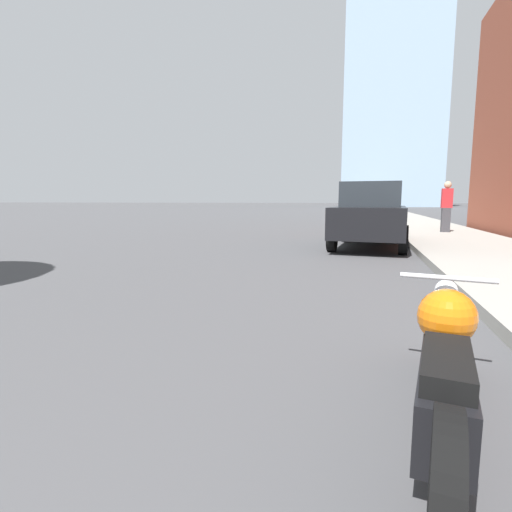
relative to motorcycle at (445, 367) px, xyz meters
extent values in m
cube|color=gray|center=(2.36, 35.05, -0.30)|extent=(3.10, 240.00, 0.15)
cube|color=#8CA5BC|center=(4.87, 88.05, 28.60)|extent=(18.85, 18.85, 57.93)
cylinder|color=black|center=(0.15, 0.82, -0.08)|extent=(0.20, 0.58, 0.57)
cylinder|color=black|center=(-0.16, -0.91, -0.08)|extent=(0.20, 0.58, 0.57)
cube|color=black|center=(-0.01, -0.05, -0.06)|extent=(0.47, 1.36, 0.31)
sphere|color=orange|center=(0.04, 0.22, 0.22)|extent=(0.33, 0.33, 0.33)
cube|color=black|center=(-0.06, -0.33, 0.15)|extent=(0.32, 0.64, 0.10)
sphere|color=silver|center=(0.15, 0.85, 0.25)|extent=(0.16, 0.16, 0.16)
cylinder|color=silver|center=(0.13, 0.72, 0.36)|extent=(0.62, 0.14, 0.04)
cube|color=black|center=(-0.21, 9.01, 0.36)|extent=(2.10, 4.43, 0.76)
cube|color=#23282D|center=(-0.21, 9.01, 1.05)|extent=(1.65, 2.18, 0.63)
cylinder|color=black|center=(-0.93, 10.41, -0.02)|extent=(0.26, 0.71, 0.70)
cylinder|color=black|center=(0.72, 10.27, -0.02)|extent=(0.26, 0.71, 0.70)
cylinder|color=black|center=(-1.15, 7.75, -0.02)|extent=(0.26, 0.71, 0.70)
cylinder|color=black|center=(0.50, 7.62, -0.02)|extent=(0.26, 0.71, 0.70)
cube|color=silver|center=(-0.35, 21.97, 0.32)|extent=(2.24, 4.55, 0.72)
cube|color=#23282D|center=(-0.35, 21.97, 1.00)|extent=(1.77, 2.24, 0.64)
cylinder|color=black|center=(-1.36, 23.27, -0.04)|extent=(0.25, 0.67, 0.66)
cylinder|color=black|center=(0.44, 23.41, -0.04)|extent=(0.25, 0.67, 0.66)
cylinder|color=black|center=(-1.14, 20.54, -0.04)|extent=(0.25, 0.67, 0.66)
cylinder|color=black|center=(0.65, 20.68, -0.04)|extent=(0.25, 0.67, 0.66)
cube|color=#38383D|center=(2.43, 13.19, 0.21)|extent=(0.29, 0.20, 0.86)
cube|color=#B22328|center=(2.43, 13.19, 0.98)|extent=(0.36, 0.20, 0.68)
sphere|color=tan|center=(2.43, 13.19, 1.44)|extent=(0.25, 0.25, 0.25)
camera|label=1|loc=(-0.47, -2.26, 0.90)|focal=28.00mm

